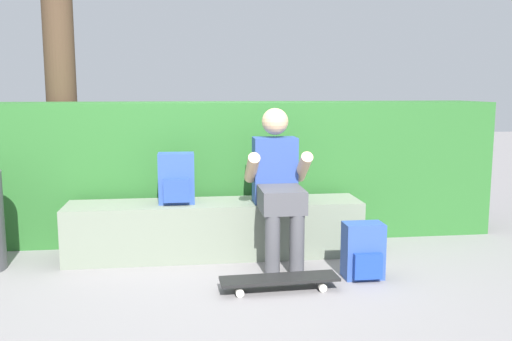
% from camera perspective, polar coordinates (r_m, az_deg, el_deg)
% --- Properties ---
extents(ground_plane, '(24.00, 24.00, 0.00)m').
position_cam_1_polar(ground_plane, '(4.21, -3.85, -10.23)').
color(ground_plane, gray).
extents(bench_main, '(2.35, 0.46, 0.44)m').
position_cam_1_polar(bench_main, '(4.52, -4.19, -5.99)').
color(bench_main, gray).
rests_on(bench_main, ground).
extents(person_skater, '(0.49, 0.62, 1.19)m').
position_cam_1_polar(person_skater, '(4.27, 2.25, -1.03)').
color(person_skater, '#2D4793').
rests_on(person_skater, ground).
extents(skateboard_near_person, '(0.81, 0.24, 0.09)m').
position_cam_1_polar(skateboard_near_person, '(3.80, 2.42, -11.13)').
color(skateboard_near_person, black).
rests_on(skateboard_near_person, ground).
extents(backpack_on_bench, '(0.28, 0.23, 0.40)m').
position_cam_1_polar(backpack_on_bench, '(4.42, -8.18, -0.88)').
color(backpack_on_bench, '#2D4C99').
rests_on(backpack_on_bench, bench_main).
extents(backpack_on_ground, '(0.28, 0.23, 0.40)m').
position_cam_1_polar(backpack_on_ground, '(4.07, 10.98, -8.18)').
color(backpack_on_ground, '#2D4C99').
rests_on(backpack_on_ground, ground).
extents(hedge_row, '(6.04, 0.68, 1.22)m').
position_cam_1_polar(hedge_row, '(5.10, -9.92, 0.04)').
color(hedge_row, '#2B672A').
rests_on(hedge_row, ground).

